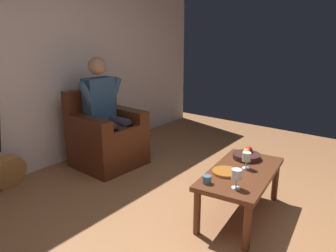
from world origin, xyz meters
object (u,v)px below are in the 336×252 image
at_px(fruit_bowl, 247,155).
at_px(candle_jar, 207,179).
at_px(armchair, 106,138).
at_px(person_seated, 105,108).
at_px(coffee_table, 241,178).
at_px(decorative_dish, 226,172).
at_px(guitar, 7,168).
at_px(wine_glass_near, 237,175).
at_px(wine_glass_far, 247,158).

bearing_deg(fruit_bowl, candle_jar, -3.04).
xyz_separation_m(armchair, person_seated, (0.00, 0.01, 0.38)).
xyz_separation_m(coffee_table, decorative_dish, (0.13, -0.09, 0.08)).
relative_size(guitar, fruit_bowl, 3.77).
bearing_deg(coffee_table, wine_glass_near, 17.52).
bearing_deg(decorative_dish, guitar, -67.96).
bearing_deg(wine_glass_far, coffee_table, -4.86).
bearing_deg(wine_glass_near, fruit_bowl, -163.14).
relative_size(wine_glass_far, decorative_dish, 0.66).
xyz_separation_m(person_seated, candle_jar, (0.49, 1.72, -0.26)).
height_order(person_seated, fruit_bowl, person_seated).
xyz_separation_m(wine_glass_near, fruit_bowl, (-0.63, -0.19, -0.08)).
relative_size(armchair, decorative_dish, 4.07).
bearing_deg(fruit_bowl, wine_glass_near, 16.86).
bearing_deg(guitar, wine_glass_near, 105.84).
height_order(coffee_table, candle_jar, candle_jar).
height_order(guitar, candle_jar, guitar).
distance_m(armchair, coffee_table, 1.85).
height_order(person_seated, coffee_table, person_seated).
bearing_deg(coffee_table, armchair, -93.18).
xyz_separation_m(armchair, decorative_dish, (0.23, 1.76, 0.10)).
relative_size(guitar, decorative_dish, 4.28).
bearing_deg(wine_glass_near, armchair, -102.46).
bearing_deg(wine_glass_far, candle_jar, -15.74).
bearing_deg(armchair, decorative_dish, 85.55).
xyz_separation_m(wine_glass_far, fruit_bowl, (-0.22, -0.09, -0.07)).
xyz_separation_m(person_seated, decorative_dish, (0.23, 1.75, -0.28)).
xyz_separation_m(person_seated, guitar, (1.09, -0.36, -0.50)).
xyz_separation_m(wine_glass_far, decorative_dish, (0.20, -0.10, -0.09)).
xyz_separation_m(armchair, guitar, (1.09, -0.36, -0.12)).
xyz_separation_m(person_seated, coffee_table, (0.10, 1.85, -0.36)).
bearing_deg(wine_glass_near, wine_glass_far, -166.50).
relative_size(wine_glass_far, fruit_bowl, 0.58).
bearing_deg(guitar, fruit_bowl, 121.23).
xyz_separation_m(person_seated, wine_glass_near, (0.43, 1.95, -0.18)).
height_order(armchair, wine_glass_far, armchair).
xyz_separation_m(coffee_table, fruit_bowl, (-0.30, -0.09, 0.10)).
bearing_deg(wine_glass_near, person_seated, -102.49).
height_order(wine_glass_near, fruit_bowl, wine_glass_near).
bearing_deg(coffee_table, person_seated, -93.18).
bearing_deg(decorative_dish, armchair, -97.47).
bearing_deg(wine_glass_near, decorative_dish, -135.98).
xyz_separation_m(guitar, candle_jar, (-0.60, 2.09, 0.25)).
bearing_deg(guitar, coffee_table, 114.05).
relative_size(person_seated, decorative_dish, 5.74).
bearing_deg(fruit_bowl, decorative_dish, -0.45).
bearing_deg(guitar, armchair, 161.77).
bearing_deg(guitar, wine_glass_far, 115.62).
height_order(wine_glass_near, decorative_dish, wine_glass_near).
bearing_deg(person_seated, wine_glass_far, 92.23).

